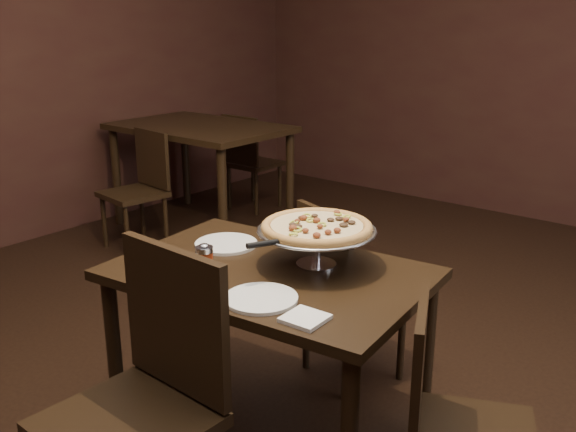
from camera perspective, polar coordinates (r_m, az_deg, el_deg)
The scene contains 16 objects.
room at distance 2.25m, azimuth 2.24°, elevation 11.73°, with size 6.04×7.04×2.84m.
dining_table at distance 2.44m, azimuth -1.66°, elevation -6.82°, with size 1.22×0.88×0.72m.
background_table at distance 5.03m, azimuth -7.81°, elevation 6.81°, with size 1.31×0.88×0.82m.
pizza_stand at distance 2.39m, azimuth 2.57°, elevation -1.02°, with size 0.45×0.45×0.19m.
parmesan_shaker at distance 2.39m, azimuth -9.75°, elevation -3.99°, with size 0.05×0.05×0.09m.
pepper_flake_shaker at distance 2.37m, azimuth -7.42°, elevation -3.82°, with size 0.07×0.07×0.11m.
packet_caddy at distance 2.46m, azimuth -10.43°, elevation -3.84°, with size 0.09×0.09×0.07m.
napkin_stack at distance 2.02m, azimuth 1.53°, elevation -9.08°, with size 0.13×0.13×0.01m, color white.
plate_left at distance 2.66m, azimuth -5.53°, elevation -2.47°, with size 0.26×0.26×0.01m, color white.
plate_near at distance 2.15m, azimuth -2.41°, elevation -7.33°, with size 0.25×0.25×0.01m, color white.
serving_spatula at distance 2.23m, azimuth -2.08°, elevation -2.53°, with size 0.16×0.16×0.03m.
chair_far at distance 2.91m, azimuth 4.92°, elevation -6.33°, with size 0.50×0.50×0.84m.
chair_near at distance 2.06m, azimuth -12.49°, elevation -15.18°, with size 0.47×0.47×0.96m.
chair_side at distance 2.11m, azimuth 14.32°, elevation -17.11°, with size 0.51×0.51×0.82m.
bg_chair_far at distance 5.52m, azimuth -3.48°, elevation 5.12°, with size 0.39×0.39×0.83m.
bg_chair_near at distance 4.73m, azimuth -12.98°, elevation 2.72°, with size 0.44×0.44×0.84m.
Camera 1 is at (1.40, -1.77, 1.62)m, focal length 40.00 mm.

